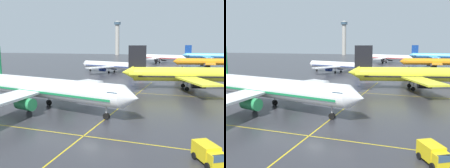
# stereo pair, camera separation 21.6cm
# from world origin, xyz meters

# --- Properties ---
(ground_plane) EXTENTS (600.00, 600.00, 0.00)m
(ground_plane) POSITION_xyz_m (0.00, 0.00, 0.00)
(ground_plane) COLOR #333338
(airliner_front_gate) EXTENTS (40.76, 34.71, 12.71)m
(airliner_front_gate) POSITION_xyz_m (-14.02, 9.12, 4.34)
(airliner_front_gate) COLOR white
(airliner_front_gate) RESTS_ON ground
(airliner_second_row) EXTENTS (40.71, 34.67, 12.81)m
(airliner_second_row) POSITION_xyz_m (13.19, 42.84, 4.37)
(airliner_second_row) COLOR yellow
(airliner_second_row) RESTS_ON ground
(airliner_third_row) EXTENTS (32.67, 27.87, 10.33)m
(airliner_third_row) POSITION_xyz_m (-24.36, 76.66, 3.53)
(airliner_third_row) COLOR white
(airliner_third_row) RESTS_ON ground
(airliner_far_left_stand) EXTENTS (35.66, 30.38, 11.12)m
(airliner_far_left_stand) POSITION_xyz_m (19.19, 112.95, 3.80)
(airliner_far_left_stand) COLOR orange
(airliner_far_left_stand) RESTS_ON ground
(airliner_far_right_stand) EXTENTS (37.53, 32.11, 11.98)m
(airliner_far_right_stand) POSITION_xyz_m (-11.34, 147.13, 4.09)
(airliner_far_right_stand) COLOR white
(airliner_far_right_stand) RESTS_ON ground
(airliner_distant_taxiway) EXTENTS (41.05, 35.37, 12.76)m
(airliner_distant_taxiway) POSITION_xyz_m (22.40, 176.78, 4.36)
(airliner_distant_taxiway) COLOR #5BB7E5
(airliner_distant_taxiway) RESTS_ON ground
(taxiway_markings) EXTENTS (112.91, 75.07, 0.01)m
(taxiway_markings) POSITION_xyz_m (0.00, 15.06, 0.00)
(taxiway_markings) COLOR yellow
(taxiway_markings) RESTS_ON ground
(service_truck_red_van) EXTENTS (3.73, 4.46, 2.10)m
(service_truck_red_van) POSITION_xyz_m (16.65, -5.04, 1.18)
(service_truck_red_van) COLOR yellow
(service_truck_red_van) RESTS_ON ground
(control_tower) EXTENTS (8.82, 8.82, 43.42)m
(control_tower) POSITION_xyz_m (-84.93, 274.69, 24.88)
(control_tower) COLOR #ADA89E
(control_tower) RESTS_ON ground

